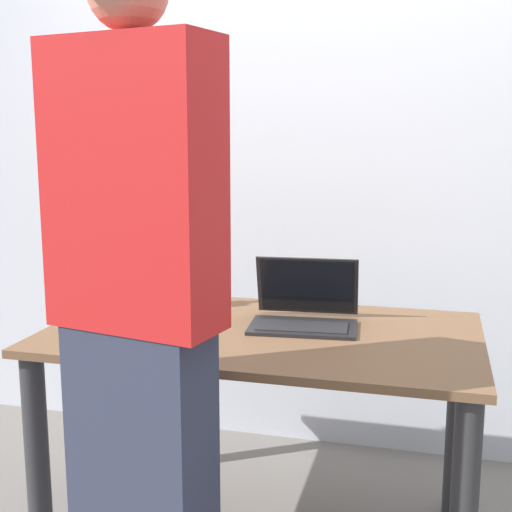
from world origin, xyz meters
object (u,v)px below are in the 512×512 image
Objects in this scene: beer_bottle_dark at (120,284)px; beer_bottle_brown at (140,281)px; beer_bottle_green at (176,275)px; coffee_mug at (146,308)px; laptop at (305,310)px; beer_bottle_amber at (156,284)px; person_figure at (138,324)px.

beer_bottle_dark reaches higher than beer_bottle_brown.
beer_bottle_green reaches higher than coffee_mug.
beer_bottle_amber reaches higher than laptop.
beer_bottle_amber is 0.14m from coffee_mug.
beer_bottle_green is 0.14m from beer_bottle_brown.
beer_bottle_dark is 0.20m from coffee_mug.
coffee_mug is at bearing -84.29° from beer_bottle_amber.
beer_bottle_amber is 1.01× the size of beer_bottle_dark.
beer_bottle_brown is 0.21m from coffee_mug.
laptop reaches higher than coffee_mug.
beer_bottle_green is 1.17× the size of beer_bottle_brown.
laptop is at bearing 68.64° from person_figure.
person_figure is 17.39× the size of coffee_mug.
beer_bottle_green is at bearing 105.16° from person_figure.
beer_bottle_brown is at bearing 152.94° from beer_bottle_amber.
laptop is 1.43× the size of beer_bottle_brown.
person_figure reaches higher than beer_bottle_green.
beer_bottle_brown is (-0.64, 0.07, 0.05)m from laptop.
beer_bottle_amber is 0.09m from beer_bottle_brown.
beer_bottle_green is at bearing 168.65° from laptop.
beer_bottle_green is at bearing 57.35° from beer_bottle_amber.
beer_bottle_dark is (-0.70, 0.01, 0.05)m from laptop.
coffee_mug is (-0.26, 0.62, -0.14)m from person_figure.
beer_bottle_dark is 0.08m from beer_bottle_brown.
laptop is 0.52m from beer_bottle_green.
beer_bottle_amber is 0.09m from beer_bottle_green.
person_figure is at bearing -67.46° from coffee_mug.
beer_bottle_dark is at bearing 142.82° from coffee_mug.
beer_bottle_amber is 1.02× the size of beer_bottle_brown.
beer_bottle_dark is 1.01× the size of beer_bottle_brown.
beer_bottle_brown is at bearing 119.00° from coffee_mug.
beer_bottle_amber is 0.88× the size of beer_bottle_green.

